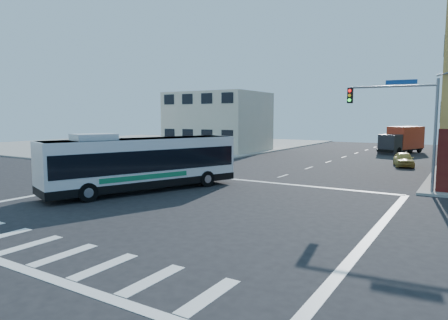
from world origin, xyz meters
The scene contains 7 objects.
ground centered at (0.00, 0.00, 0.00)m, with size 120.00×120.00×0.00m, color black.
sidewalk_nw centered at (-35.00, 35.00, 0.07)m, with size 50.00×50.00×0.15m, color gray.
building_west centered at (-17.02, 29.98, 4.01)m, with size 12.06×10.06×8.00m.
signal_mast_ne centered at (9.08, 10.62, 4.98)m, with size 7.91×1.13×8.07m.
transit_bus centered at (-5.01, 2.36, 1.83)m, with size 6.95×12.75×3.73m.
box_truck centered at (5.02, 39.98, 1.69)m, with size 4.84×8.01×3.48m.
parked_car centered at (7.28, 24.96, 0.69)m, with size 1.63×4.06×1.38m, color tan.
Camera 1 is at (12.64, -16.36, 4.71)m, focal length 32.00 mm.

